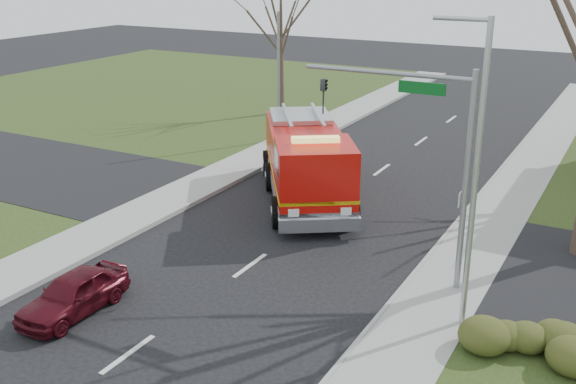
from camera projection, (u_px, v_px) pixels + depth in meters
The scene contains 10 objects.
ground at pixel (250, 266), 22.36m from camera, with size 120.00×120.00×0.00m, color black.
sidewalk_right at pixel (432, 308), 19.53m from camera, with size 2.40×80.00×0.15m, color #989892.
sidewalk_left at pixel (109, 229), 25.14m from camera, with size 2.40×80.00×0.15m, color #989892.
hedge_corner at pixel (527, 334), 17.27m from camera, with size 2.80×2.00×0.90m, color #2D3413.
bare_tree_left at pixel (281, 27), 41.58m from camera, with size 4.50×4.50×9.00m.
traffic_signal_mast at pixel (426, 138), 19.68m from camera, with size 5.29×0.18×6.80m.
streetlight_pole at pixel (474, 170), 17.20m from camera, with size 1.48×0.16×8.40m.
utility_pole_far at pixel (278, 79), 35.85m from camera, with size 0.14×0.14×7.00m, color gray.
fire_engine at pixel (307, 165), 27.77m from camera, with size 7.19×8.80×3.47m.
parked_car_maroon at pixel (73, 294), 19.25m from camera, with size 1.44×3.57×1.22m, color #470B14.
Camera 1 is at (10.84, -17.17, 9.76)m, focal length 42.00 mm.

